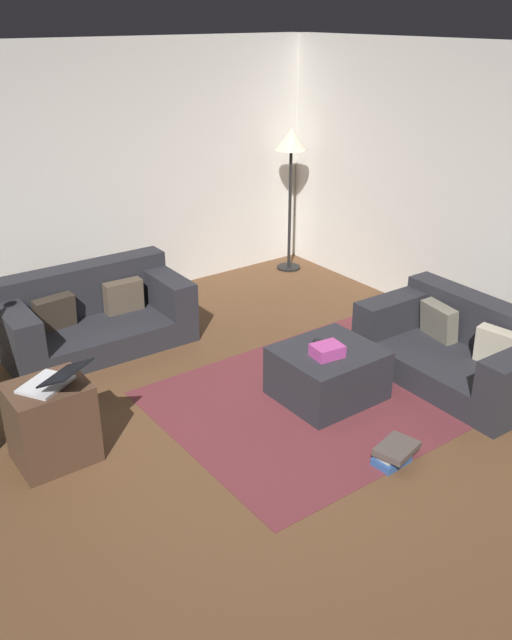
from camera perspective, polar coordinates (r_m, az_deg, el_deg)
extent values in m
plane|color=brown|center=(4.74, -2.27, -11.82)|extent=(6.40, 6.40, 0.00)
cube|color=silver|center=(6.83, -17.72, 10.72)|extent=(6.40, 0.12, 2.60)
cube|color=#26262B|center=(6.33, -13.28, -1.24)|extent=(1.68, 0.89, 0.24)
cube|color=#26262B|center=(6.46, -14.64, 2.54)|extent=(1.67, 0.27, 0.46)
cube|color=#26262B|center=(6.48, -7.74, 2.56)|extent=(0.26, 0.86, 0.33)
cube|color=#26262B|center=(6.03, -19.74, -0.51)|extent=(0.26, 0.86, 0.33)
cube|color=brown|center=(6.43, -11.16, 1.99)|extent=(0.37, 0.15, 0.30)
cube|color=#372D24|center=(6.22, -16.71, 0.58)|extent=(0.37, 0.18, 0.31)
cube|color=#26262B|center=(5.87, 16.35, -3.81)|extent=(0.94, 1.56, 0.23)
cube|color=#26262B|center=(5.98, 18.75, -0.22)|extent=(0.27, 1.54, 0.40)
cube|color=#26262B|center=(6.13, 12.03, 0.73)|extent=(0.91, 0.26, 0.31)
cube|color=#BCB299|center=(5.69, 19.88, -2.24)|extent=(0.19, 0.38, 0.30)
cube|color=#716B5B|center=(6.02, 15.23, -0.10)|extent=(0.22, 0.38, 0.31)
cube|color=#26262B|center=(5.38, 6.08, -4.49)|extent=(0.77, 0.69, 0.41)
cube|color=#B23F8C|center=(5.17, 6.05, -2.60)|extent=(0.25, 0.21, 0.10)
cube|color=black|center=(5.37, 5.71, -1.91)|extent=(0.12, 0.16, 0.02)
cube|color=#4C3323|center=(4.80, -16.93, -8.33)|extent=(0.52, 0.44, 0.58)
cube|color=silver|center=(4.65, -17.39, -5.22)|extent=(0.40, 0.38, 0.02)
cube|color=black|center=(4.49, -15.84, -4.33)|extent=(0.39, 0.36, 0.11)
cube|color=#2D5193|center=(4.79, 11.40, -11.55)|extent=(0.26, 0.18, 0.05)
cube|color=beige|center=(4.80, 11.56, -10.82)|extent=(0.28, 0.17, 0.04)
cube|color=#4C423D|center=(4.75, 11.84, -10.60)|extent=(0.34, 0.28, 0.05)
cylinder|color=black|center=(8.12, 2.78, 4.50)|extent=(0.28, 0.28, 0.02)
cylinder|color=black|center=(7.91, 2.88, 9.19)|extent=(0.04, 0.04, 1.40)
cone|color=beige|center=(7.73, 3.01, 15.07)|extent=(0.36, 0.36, 0.24)
cube|color=maroon|center=(5.48, 5.99, -6.35)|extent=(2.60, 2.00, 0.01)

